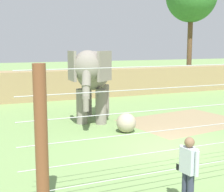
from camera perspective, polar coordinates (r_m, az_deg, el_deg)
The scene contains 6 objects.
ground_plane at distance 11.95m, azimuth 10.04°, elevation -8.83°, with size 120.00×120.00×0.00m, color #759956.
dirt_patch at distance 16.05m, azimuth 12.32°, elevation -4.32°, with size 5.33×3.99×0.01m, color #937F5B.
embankment_wall at distance 22.75m, azimuth -6.83°, elevation 2.11°, with size 36.00×1.80×1.92m, color #997F56.
elephant at distance 15.42m, azimuth -3.40°, elevation 3.75°, with size 3.04×4.19×3.38m.
enrichment_ball at distance 13.71m, azimuth 2.46°, elevation -4.63°, with size 0.81×0.81×0.81m, color tan.
zookeeper at distance 7.44m, azimuth 13.04°, elevation -12.46°, with size 0.26×0.58×1.67m.
Camera 1 is at (-6.27, -9.51, 3.60)m, focal length 53.02 mm.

